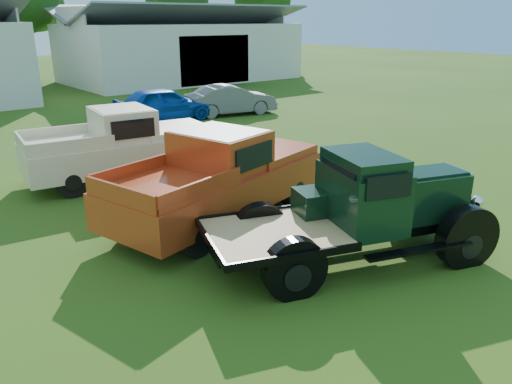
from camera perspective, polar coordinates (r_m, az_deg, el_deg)
ground at (r=9.59m, az=3.63°, el=-8.03°), size 120.00×120.00×0.00m
shed_right at (r=38.73m, az=-8.60°, el=16.41°), size 16.80×9.20×5.20m
tree_c at (r=40.69m, az=-24.91°, el=17.74°), size 5.40×5.40×9.00m
tree_d at (r=46.75m, az=-8.97°, el=19.79°), size 6.00×6.00×10.00m
tree_e at (r=49.74m, az=0.75°, el=19.67°), size 5.70×5.70×9.50m
vintage_flatbed at (r=9.39m, az=11.33°, el=-1.95°), size 5.71×3.77×2.11m
red_pickup at (r=11.22m, az=-4.42°, el=1.82°), size 6.07×3.52×2.08m
white_pickup at (r=14.70m, az=-15.21°, el=5.23°), size 5.64×2.76×1.99m
misc_car_blue at (r=23.03m, az=-10.47°, el=9.87°), size 4.65×2.34×1.52m
misc_car_grey at (r=24.21m, az=-2.85°, el=10.47°), size 4.50×2.45×1.41m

